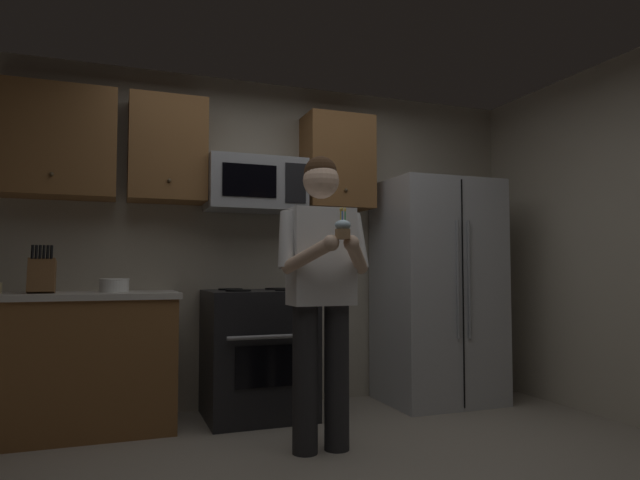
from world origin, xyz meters
name	(u,v)px	position (x,y,z in m)	size (l,w,h in m)	color
ground_plane	(351,480)	(0.00, 0.00, 0.00)	(6.00, 6.00, 0.00)	#9E9384
wall_back	(265,242)	(0.00, 1.75, 1.30)	(4.40, 0.10, 2.60)	#B7AD99
wall_right	(623,238)	(2.25, 0.30, 1.30)	(0.10, 4.40, 2.60)	#B7AD99
oven_range	(258,353)	(-0.15, 1.36, 0.46)	(0.76, 0.70, 0.93)	black
microwave	(255,185)	(-0.15, 1.48, 1.72)	(0.74, 0.41, 0.40)	#9EA0A5
refrigerator	(437,291)	(1.35, 1.32, 0.90)	(0.90, 0.75, 1.80)	#B7BABF
cabinet_row_upper	(178,151)	(-0.72, 1.53, 1.95)	(2.78, 0.36, 0.76)	brown
counter_left	(64,363)	(-1.45, 1.38, 0.46)	(1.44, 0.66, 0.92)	brown
knife_block	(42,275)	(-1.59, 1.33, 1.04)	(0.16, 0.15, 0.32)	brown
bowl_large_white	(114,285)	(-1.15, 1.41, 0.97)	(0.20, 0.20, 0.09)	white
person	(322,282)	(0.01, 0.46, 1.00)	(0.60, 0.48, 1.76)	#262628
cupcake	(343,229)	(0.01, 0.13, 1.29)	(0.09, 0.09, 0.17)	#A87F56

